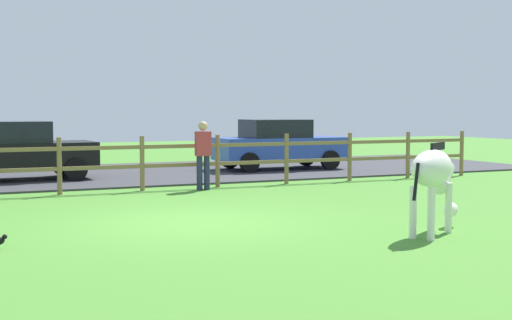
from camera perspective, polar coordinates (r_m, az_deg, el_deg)
ground_plane at (r=12.13m, az=-4.88°, el=-5.04°), size 60.00×60.00×0.00m
parking_asphalt at (r=21.06m, az=-13.40°, el=-1.19°), size 28.00×7.40×0.05m
paddock_fence at (r=16.70m, az=-12.29°, el=-0.07°), size 21.11×0.11×1.30m
zebra at (r=11.16m, az=14.09°, el=-1.15°), size 1.70×1.25×1.41m
parked_car_blue at (r=22.26m, az=1.81°, el=1.31°), size 4.06×2.01×1.56m
parked_car_black at (r=19.78m, az=-18.76°, el=0.74°), size 4.06×1.99×1.56m
visitor_left_of_tree at (r=16.90m, az=-4.27°, el=0.63°), size 0.38×0.26×1.64m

